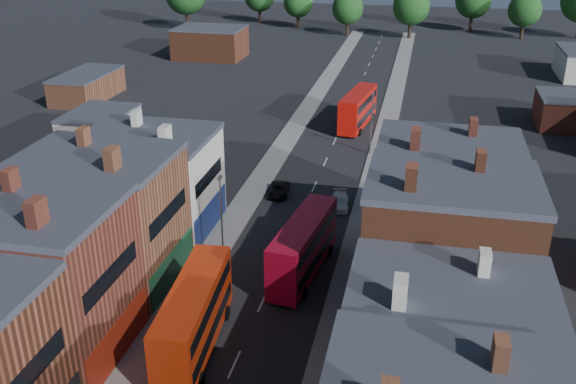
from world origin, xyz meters
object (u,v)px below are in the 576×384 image
at_px(bus_0, 194,316).
at_px(ped_3, 354,296).
at_px(car_3, 340,202).
at_px(bus_1, 303,246).
at_px(bus_2, 358,108).
at_px(car_2, 279,190).
at_px(ped_1, 163,336).

height_order(bus_0, ped_3, bus_0).
distance_m(bus_0, car_3, 27.03).
bearing_deg(bus_1, bus_2, 97.44).
relative_size(bus_1, car_3, 2.68).
bearing_deg(bus_2, bus_0, -87.88).
height_order(car_2, ped_1, ped_1).
bearing_deg(bus_0, car_3, 70.80).
height_order(bus_0, car_2, bus_0).
height_order(car_3, ped_3, ped_3).
relative_size(car_2, ped_1, 2.33).
xyz_separation_m(car_3, ped_1, (-9.13, -26.52, 0.42)).
relative_size(ped_1, ped_3, 1.06).
distance_m(bus_1, car_3, 14.36).
relative_size(bus_0, car_3, 2.78).
height_order(car_2, ped_3, ped_3).
xyz_separation_m(bus_1, car_3, (1.24, 14.15, -2.07)).
relative_size(bus_0, car_2, 2.79).
xyz_separation_m(bus_1, car_2, (-5.83, 15.90, -2.10)).
bearing_deg(bus_0, ped_3, 31.98).
relative_size(bus_0, bus_2, 1.01).
xyz_separation_m(car_2, car_3, (7.07, -1.75, 0.03)).
distance_m(bus_0, ped_1, 2.95).
relative_size(bus_2, car_3, 2.75).
xyz_separation_m(bus_2, car_2, (-5.73, -26.04, -2.16)).
bearing_deg(bus_2, ped_1, -90.26).
relative_size(car_2, car_3, 1.00).
xyz_separation_m(bus_0, ped_1, (-2.33, -0.46, -1.76)).
distance_m(bus_0, bus_1, 13.15).
xyz_separation_m(bus_2, car_3, (1.35, -27.78, -2.13)).
xyz_separation_m(bus_0, ped_3, (10.51, 7.79, -1.81)).
distance_m(ped_1, ped_3, 15.26).
bearing_deg(bus_1, bus_0, -107.73).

